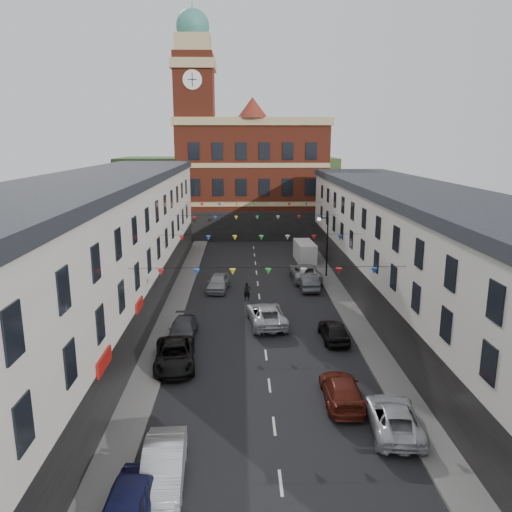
{
  "coord_description": "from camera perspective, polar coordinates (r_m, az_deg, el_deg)",
  "views": [
    {
      "loc": [
        -1.46,
        -33.04,
        13.15
      ],
      "look_at": [
        -0.31,
        6.99,
        3.84
      ],
      "focal_mm": 35.0,
      "sensor_mm": 36.0,
      "label": 1
    }
  ],
  "objects": [
    {
      "name": "terrace_left",
      "position": [
        36.41,
        -18.08,
        0.07
      ],
      "size": [
        8.4,
        56.0,
        10.7
      ],
      "color": "beige",
      "rests_on": "ground"
    },
    {
      "name": "pedestrian",
      "position": [
        41.82,
        -1.03,
        -4.1
      ],
      "size": [
        0.63,
        0.46,
        1.58
      ],
      "primitive_type": "imported",
      "rotation": [
        0.0,
        0.0,
        0.16
      ],
      "color": "black",
      "rests_on": "ground"
    },
    {
      "name": "ground",
      "position": [
        35.59,
        0.83,
        -8.59
      ],
      "size": [
        160.0,
        160.0,
        0.0
      ],
      "primitive_type": "plane",
      "color": "black",
      "rests_on": "ground"
    },
    {
      "name": "car_right_f",
      "position": [
        48.23,
        5.61,
        -1.82
      ],
      "size": [
        2.84,
        5.77,
        1.58
      ],
      "primitive_type": "imported",
      "rotation": [
        0.0,
        0.0,
        3.18
      ],
      "color": "#9B9D9F",
      "rests_on": "ground"
    },
    {
      "name": "car_left_d",
      "position": [
        34.48,
        -8.35,
        -8.32
      ],
      "size": [
        1.86,
        4.44,
        1.28
      ],
      "primitive_type": "imported",
      "rotation": [
        0.0,
        0.0,
        -0.02
      ],
      "color": "#3F4246",
      "rests_on": "ground"
    },
    {
      "name": "pavement_right",
      "position": [
        38.32,
        11.14,
        -7.11
      ],
      "size": [
        1.8,
        64.0,
        0.15
      ],
      "primitive_type": "cube",
      "color": "#605E5B",
      "rests_on": "ground"
    },
    {
      "name": "white_van",
      "position": [
        55.6,
        5.59,
        0.5
      ],
      "size": [
        2.13,
        4.99,
        2.17
      ],
      "primitive_type": "cube",
      "rotation": [
        0.0,
        0.0,
        0.05
      ],
      "color": "silver",
      "rests_on": "ground"
    },
    {
      "name": "car_left_a",
      "position": [
        19.7,
        -14.64,
        -26.35
      ],
      "size": [
        2.0,
        4.54,
        1.52
      ],
      "primitive_type": "imported",
      "rotation": [
        0.0,
        0.0,
        -0.05
      ],
      "color": "#141740",
      "rests_on": "ground"
    },
    {
      "name": "car_left_b",
      "position": [
        21.45,
        -10.53,
        -22.46
      ],
      "size": [
        1.8,
        4.61,
        1.5
      ],
      "primitive_type": "imported",
      "rotation": [
        0.0,
        0.0,
        0.05
      ],
      "color": "#A8AAAF",
      "rests_on": "ground"
    },
    {
      "name": "car_right_b",
      "position": [
        25.01,
        15.48,
        -17.38
      ],
      "size": [
        2.62,
        4.95,
        1.32
      ],
      "primitive_type": "imported",
      "rotation": [
        0.0,
        0.0,
        3.05
      ],
      "color": "#B5B8BE",
      "rests_on": "ground"
    },
    {
      "name": "terrace_right",
      "position": [
        37.45,
        19.1,
        -0.44
      ],
      "size": [
        8.4,
        56.0,
        9.7
      ],
      "color": "#B8B5AC",
      "rests_on": "ground"
    },
    {
      "name": "street_lamp",
      "position": [
        48.6,
        7.87,
        2.0
      ],
      "size": [
        1.1,
        0.36,
        6.0
      ],
      "color": "black",
      "rests_on": "ground"
    },
    {
      "name": "car_left_c",
      "position": [
        30.56,
        -9.27,
        -11.12
      ],
      "size": [
        2.85,
        5.29,
        1.41
      ],
      "primitive_type": "imported",
      "rotation": [
        0.0,
        0.0,
        0.1
      ],
      "color": "black",
      "rests_on": "ground"
    },
    {
      "name": "car_left_e",
      "position": [
        44.84,
        -4.33,
        -3.01
      ],
      "size": [
        2.19,
        4.5,
        1.48
      ],
      "primitive_type": "imported",
      "rotation": [
        0.0,
        0.0,
        -0.11
      ],
      "color": "#989CA0",
      "rests_on": "ground"
    },
    {
      "name": "distant_hill",
      "position": [
        95.42,
        -3.21,
        8.17
      ],
      "size": [
        40.0,
        14.0,
        10.0
      ],
      "primitive_type": "cube",
      "color": "#2B4520",
      "rests_on": "ground"
    },
    {
      "name": "moving_car",
      "position": [
        36.58,
        1.2,
        -6.7
      ],
      "size": [
        3.08,
        5.7,
        1.52
      ],
      "primitive_type": "imported",
      "rotation": [
        0.0,
        0.0,
        3.25
      ],
      "color": "#BABBC1",
      "rests_on": "ground"
    },
    {
      "name": "civic_building",
      "position": [
        71.17,
        -0.48,
        9.05
      ],
      "size": [
        20.6,
        13.3,
        18.5
      ],
      "color": "maroon",
      "rests_on": "ground"
    },
    {
      "name": "pavement_left",
      "position": [
        37.79,
        -9.9,
        -7.35
      ],
      "size": [
        1.8,
        64.0,
        0.15
      ],
      "primitive_type": "cube",
      "color": "#605E5B",
      "rests_on": "ground"
    },
    {
      "name": "clock_tower",
      "position": [
        68.32,
        -6.95,
        14.5
      ],
      "size": [
        5.6,
        5.6,
        30.0
      ],
      "color": "maroon",
      "rests_on": "ground"
    },
    {
      "name": "car_right_d",
      "position": [
        34.21,
        8.88,
        -8.42
      ],
      "size": [
        1.74,
        4.1,
        1.38
      ],
      "primitive_type": "imported",
      "rotation": [
        0.0,
        0.0,
        3.17
      ],
      "color": "black",
      "rests_on": "ground"
    },
    {
      "name": "car_right_c",
      "position": [
        26.77,
        9.78,
        -14.88
      ],
      "size": [
        2.02,
        4.72,
        1.35
      ],
      "primitive_type": "imported",
      "rotation": [
        0.0,
        0.0,
        3.11
      ],
      "color": "maroon",
      "rests_on": "ground"
    },
    {
      "name": "car_right_e",
      "position": [
        45.28,
        6.02,
        -2.91
      ],
      "size": [
        1.53,
        4.37,
        1.44
      ],
      "primitive_type": "imported",
      "rotation": [
        0.0,
        0.0,
        3.14
      ],
      "color": "#4D5055",
      "rests_on": "ground"
    }
  ]
}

